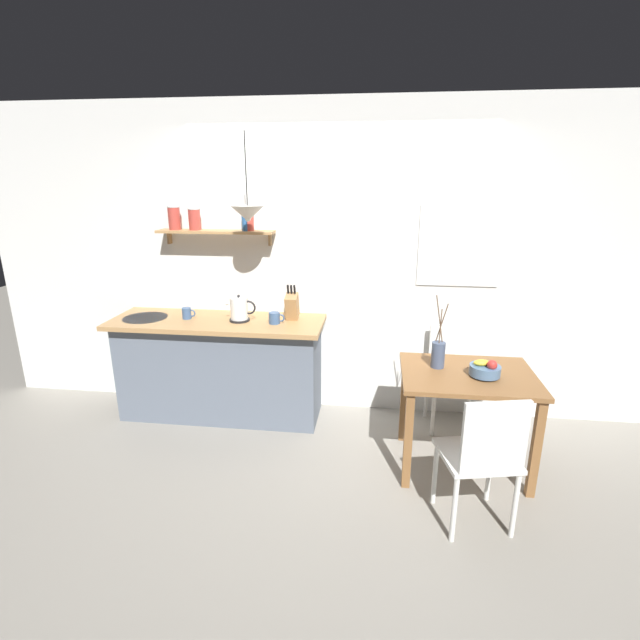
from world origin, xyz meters
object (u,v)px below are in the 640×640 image
at_px(coffee_mug_spare, 275,318).
at_px(coffee_mug_by_sink, 187,313).
at_px(twig_vase, 438,354).
at_px(electric_kettle, 240,309).
at_px(fruit_bowl, 485,369).
at_px(dining_chair_far, 453,370).
at_px(knife_block, 292,306).
at_px(dining_chair_near, 483,454).
at_px(pendant_lamp, 248,213).
at_px(dining_table, 467,389).

bearing_deg(coffee_mug_spare, coffee_mug_by_sink, 176.85).
bearing_deg(twig_vase, electric_kettle, 164.54).
bearing_deg(fruit_bowl, dining_chair_far, 97.90).
bearing_deg(knife_block, fruit_bowl, -24.33).
bearing_deg(dining_chair_near, twig_vase, 104.78).
bearing_deg(dining_chair_far, pendant_lamp, -171.74).
bearing_deg(twig_vase, pendant_lamp, 167.63).
height_order(knife_block, pendant_lamp, pendant_lamp).
xyz_separation_m(dining_chair_near, dining_chair_far, (0.01, 1.32, -0.02)).
relative_size(twig_vase, coffee_mug_spare, 4.03).
bearing_deg(pendant_lamp, electric_kettle, 139.18).
height_order(dining_chair_near, fruit_bowl, dining_chair_near).
height_order(knife_block, coffee_mug_spare, knife_block).
distance_m(knife_block, coffee_mug_spare, 0.19).
height_order(dining_table, coffee_mug_by_sink, coffee_mug_by_sink).
relative_size(dining_table, dining_chair_far, 1.07).
bearing_deg(coffee_mug_spare, twig_vase, -17.46).
xyz_separation_m(dining_chair_near, fruit_bowl, (0.11, 0.62, 0.29)).
bearing_deg(knife_block, electric_kettle, -168.71).
distance_m(fruit_bowl, knife_block, 1.64).
bearing_deg(dining_chair_near, fruit_bowl, 80.02).
bearing_deg(dining_chair_far, dining_table, -90.28).
height_order(dining_chair_near, coffee_mug_spare, coffee_mug_spare).
bearing_deg(coffee_mug_by_sink, coffee_mug_spare, -3.15).
bearing_deg(coffee_mug_by_sink, dining_chair_near, -27.88).
relative_size(electric_kettle, knife_block, 0.82).
xyz_separation_m(dining_chair_far, coffee_mug_spare, (-1.51, -0.16, 0.45)).
bearing_deg(dining_chair_near, coffee_mug_by_sink, 152.12).
bearing_deg(coffee_mug_by_sink, dining_table, -13.18).
bearing_deg(electric_kettle, coffee_mug_by_sink, 179.26).
height_order(twig_vase, coffee_mug_spare, twig_vase).
bearing_deg(dining_chair_far, electric_kettle, -176.23).
bearing_deg(knife_block, pendant_lamp, -144.29).
bearing_deg(electric_kettle, coffee_mug_spare, -6.77).
relative_size(knife_block, coffee_mug_by_sink, 2.64).
bearing_deg(fruit_bowl, dining_table, 152.29).
distance_m(fruit_bowl, electric_kettle, 2.01).
xyz_separation_m(fruit_bowl, twig_vase, (-0.31, 0.14, 0.05)).
height_order(dining_chair_far, electric_kettle, electric_kettle).
distance_m(dining_table, twig_vase, 0.32).
distance_m(fruit_bowl, coffee_mug_spare, 1.70).
xyz_separation_m(dining_table, coffee_mug_by_sink, (-2.28, 0.53, 0.33)).
relative_size(dining_chair_near, dining_chair_far, 1.05).
relative_size(dining_table, coffee_mug_by_sink, 7.90).
height_order(twig_vase, electric_kettle, twig_vase).
height_order(twig_vase, coffee_mug_by_sink, twig_vase).
distance_m(dining_chair_far, coffee_mug_by_sink, 2.33).
relative_size(fruit_bowl, knife_block, 0.67).
distance_m(twig_vase, knife_block, 1.30).
bearing_deg(dining_chair_near, dining_chair_far, 89.51).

